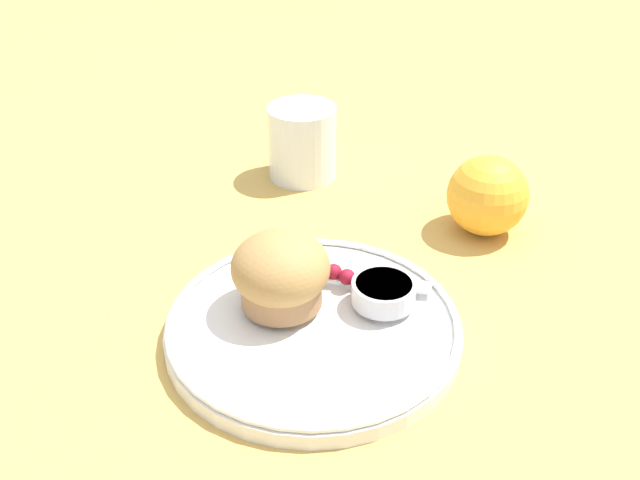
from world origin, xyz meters
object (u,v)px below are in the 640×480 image
muffin (281,273)px  juice_glass (302,142)px  butter_knife (342,278)px  orange_fruit (487,196)px

muffin → juice_glass: same height
muffin → butter_knife: bearing=65.3°
butter_knife → orange_fruit: (0.06, 0.18, 0.02)m
muffin → orange_fruit: bearing=70.2°
muffin → juice_glass: (-0.14, 0.23, -0.01)m
muffin → juice_glass: 0.27m
orange_fruit → juice_glass: (-0.23, -0.00, 0.00)m
butter_knife → orange_fruit: orange_fruit is taller
butter_knife → juice_glass: size_ratio=1.77×
muffin → orange_fruit: 0.25m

